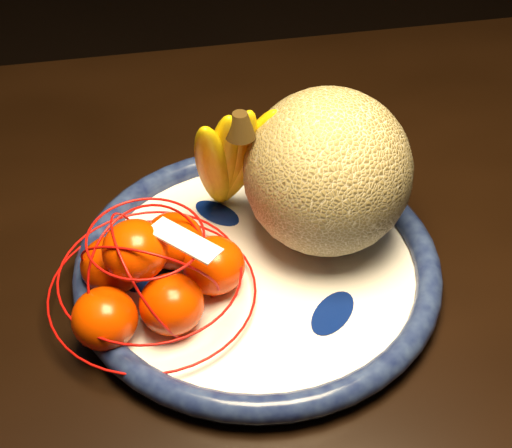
{
  "coord_description": "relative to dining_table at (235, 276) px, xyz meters",
  "views": [
    {
      "loc": [
        -0.0,
        -0.64,
        1.33
      ],
      "look_at": [
        0.09,
        -0.05,
        0.77
      ],
      "focal_mm": 55.0,
      "sensor_mm": 36.0,
      "label": 1
    }
  ],
  "objects": [
    {
      "name": "dining_table",
      "position": [
        0.0,
        0.0,
        0.0
      ],
      "size": [
        1.43,
        0.88,
        0.7
      ],
      "rotation": [
        0.0,
        0.0,
        0.03
      ],
      "color": "black",
      "rests_on": "ground"
    },
    {
      "name": "cantaloupe",
      "position": [
        0.1,
        -0.04,
        0.18
      ],
      "size": [
        0.18,
        0.18,
        0.18
      ],
      "primitive_type": "sphere",
      "color": "olive",
      "rests_on": "fruit_bowl"
    },
    {
      "name": "fruit_bowl",
      "position": [
        0.02,
        -0.08,
        0.09
      ],
      "size": [
        0.4,
        0.4,
        0.03
      ],
      "rotation": [
        0.0,
        0.0,
        0.25
      ],
      "color": "white",
      "rests_on": "dining_table"
    },
    {
      "name": "banana_bunch",
      "position": [
        -0.0,
        0.01,
        0.18
      ],
      "size": [
        0.12,
        0.12,
        0.18
      ],
      "rotation": [
        0.0,
        0.0,
        0.25
      ],
      "color": "#DDBB0D",
      "rests_on": "fruit_bowl"
    },
    {
      "name": "mandarin_bag",
      "position": [
        -0.1,
        -0.1,
        0.13
      ],
      "size": [
        0.27,
        0.27,
        0.13
      ],
      "rotation": [
        0.0,
        0.0,
        0.31
      ],
      "color": "#F83600",
      "rests_on": "fruit_bowl"
    },
    {
      "name": "price_tag",
      "position": [
        -0.06,
        -0.12,
        0.18
      ],
      "size": [
        0.07,
        0.07,
        0.01
      ],
      "primitive_type": "cube",
      "rotation": [
        -0.14,
        0.1,
        -0.71
      ],
      "color": "white",
      "rests_on": "mandarin_bag"
    }
  ]
}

